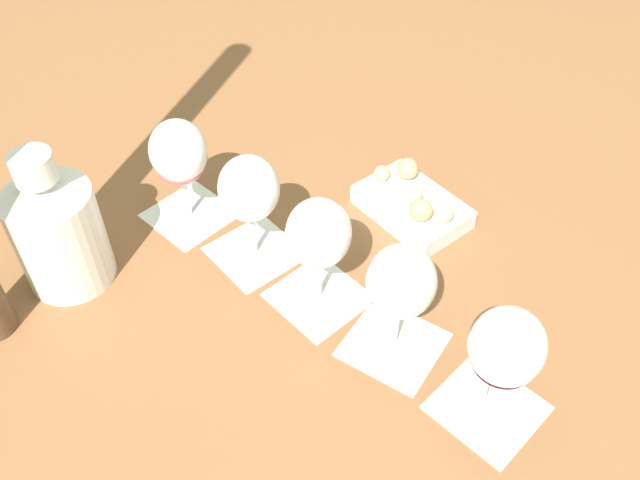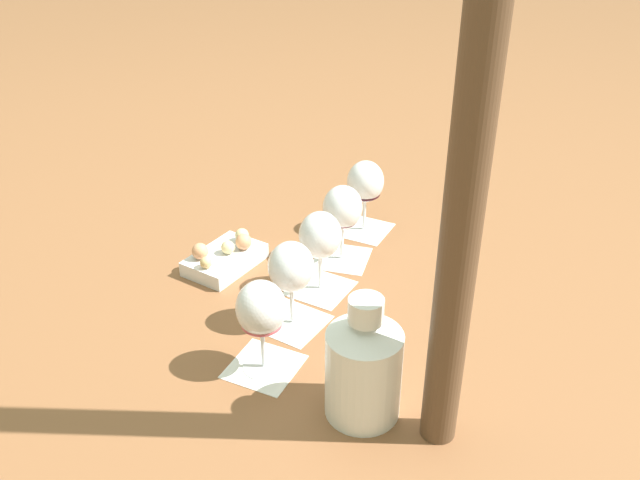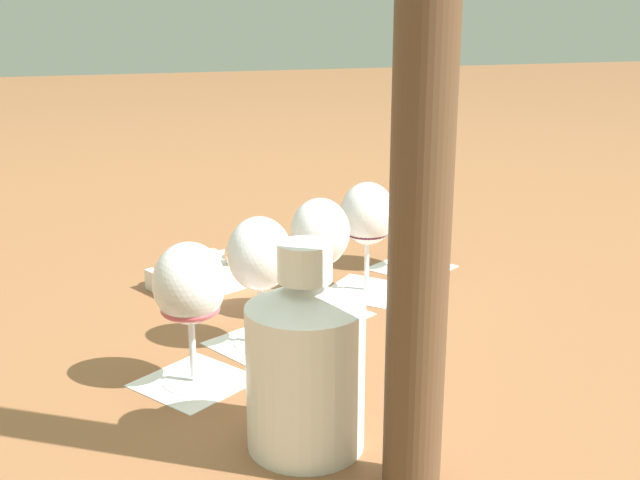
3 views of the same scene
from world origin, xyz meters
TOP-DOWN VIEW (x-y plane):
  - ground_plane at (0.00, 0.00)m, footprint 8.00×8.00m
  - tasting_card_0 at (-0.15, 0.19)m, footprint 0.15×0.15m
  - tasting_card_1 at (-0.07, 0.10)m, footprint 0.15×0.15m
  - tasting_card_2 at (0.00, 0.00)m, footprint 0.15×0.15m
  - tasting_card_3 at (0.07, -0.09)m, footprint 0.15×0.15m
  - tasting_card_4 at (0.15, -0.20)m, footprint 0.15×0.15m
  - wine_glass_0 at (-0.15, 0.19)m, footprint 0.08×0.08m
  - wine_glass_1 at (-0.07, 0.10)m, footprint 0.08×0.08m
  - wine_glass_2 at (0.00, 0.00)m, footprint 0.08×0.08m
  - wine_glass_3 at (0.07, -0.09)m, footprint 0.08×0.08m
  - wine_glass_4 at (0.15, -0.20)m, footprint 0.08×0.08m
  - ceramic_vase at (-0.31, 0.11)m, footprint 0.11×0.11m
  - snack_dish at (0.17, 0.12)m, footprint 0.16×0.18m

SIDE VIEW (x-z plane):
  - ground_plane at x=0.00m, z-range 0.00..0.00m
  - tasting_card_0 at x=-0.15m, z-range 0.00..0.00m
  - tasting_card_1 at x=-0.07m, z-range 0.00..0.00m
  - tasting_card_2 at x=0.00m, z-range 0.00..0.00m
  - tasting_card_3 at x=0.07m, z-range 0.00..0.00m
  - tasting_card_4 at x=0.15m, z-range 0.00..0.00m
  - snack_dish at x=0.17m, z-range -0.01..0.05m
  - ceramic_vase at x=-0.31m, z-range -0.01..0.19m
  - wine_glass_3 at x=0.07m, z-range 0.03..0.19m
  - wine_glass_1 at x=-0.07m, z-range 0.03..0.19m
  - wine_glass_2 at x=0.00m, z-range 0.03..0.19m
  - wine_glass_4 at x=0.15m, z-range 0.03..0.19m
  - wine_glass_0 at x=-0.15m, z-range 0.03..0.19m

